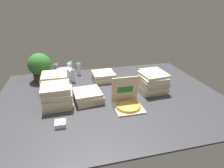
{
  "coord_description": "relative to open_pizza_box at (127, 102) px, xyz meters",
  "views": [
    {
      "loc": [
        -0.56,
        -2.35,
        1.29
      ],
      "look_at": [
        0.04,
        0.1,
        0.14
      ],
      "focal_mm": 30.09,
      "sensor_mm": 36.0,
      "label": 1
    }
  ],
  "objects": [
    {
      "name": "pizza_stack_right_far",
      "position": [
        -0.88,
        0.24,
        0.08
      ],
      "size": [
        0.39,
        0.39,
        0.29
      ],
      "color": "beige",
      "rests_on": "ground_plane"
    },
    {
      "name": "pizza_stack_left_near",
      "position": [
        -0.92,
        0.68,
        0.08
      ],
      "size": [
        0.39,
        0.4,
        0.29
      ],
      "color": "beige",
      "rests_on": "ground_plane"
    },
    {
      "name": "water_bottle_5",
      "position": [
        -0.82,
        0.95,
        0.04
      ],
      "size": [
        0.07,
        0.07,
        0.23
      ],
      "color": "silver",
      "rests_on": "ground_plane"
    },
    {
      "name": "water_bottle_3",
      "position": [
        -0.51,
        1.31,
        0.04
      ],
      "size": [
        0.07,
        0.07,
        0.23
      ],
      "color": "white",
      "rests_on": "ground_plane"
    },
    {
      "name": "water_bottle_2",
      "position": [
        -0.66,
        1.43,
        0.04
      ],
      "size": [
        0.07,
        0.07,
        0.23
      ],
      "color": "silver",
      "rests_on": "ground_plane"
    },
    {
      "name": "water_bottle_6",
      "position": [
        -0.68,
        1.34,
        0.04
      ],
      "size": [
        0.07,
        0.07,
        0.23
      ],
      "color": "white",
      "rests_on": "ground_plane"
    },
    {
      "name": "water_bottle_1",
      "position": [
        -0.64,
        0.99,
        0.04
      ],
      "size": [
        0.07,
        0.07,
        0.23
      ],
      "color": "white",
      "rests_on": "ground_plane"
    },
    {
      "name": "pizza_stack_center_far",
      "position": [
        0.67,
        0.71,
        0.02
      ],
      "size": [
        0.42,
        0.41,
        0.19
      ],
      "color": "beige",
      "rests_on": "ground_plane"
    },
    {
      "name": "ground_plane",
      "position": [
        -0.14,
        0.34,
        -0.08
      ],
      "size": [
        3.2,
        2.4,
        0.02
      ],
      "primitive_type": "cube",
      "color": "#38383D"
    },
    {
      "name": "pizza_stack_right_near",
      "position": [
        0.5,
        0.33,
        0.08
      ],
      "size": [
        0.41,
        0.41,
        0.29
      ],
      "color": "beige",
      "rests_on": "ground_plane"
    },
    {
      "name": "potted_plant",
      "position": [
        -1.16,
        1.19,
        0.19
      ],
      "size": [
        0.38,
        0.38,
        0.47
      ],
      "color": "#513323",
      "rests_on": "ground_plane"
    },
    {
      "name": "ice_bucket",
      "position": [
        -0.77,
        1.16,
        0.02
      ],
      "size": [
        0.29,
        0.29,
        0.17
      ],
      "primitive_type": "cylinder",
      "color": "#B7BABF",
      "rests_on": "ground_plane"
    },
    {
      "name": "napkin_pile",
      "position": [
        -0.85,
        -0.22,
        -0.04
      ],
      "size": [
        0.12,
        0.12,
        0.06
      ],
      "primitive_type": "cube",
      "rotation": [
        0.0,
        0.0,
        -0.03
      ],
      "color": "white",
      "rests_on": "ground_plane"
    },
    {
      "name": "pizza_stack_center_near",
      "position": [
        -0.47,
        0.28,
        0.01
      ],
      "size": [
        0.41,
        0.41,
        0.15
      ],
      "color": "beige",
      "rests_on": "ground_plane"
    },
    {
      "name": "open_pizza_box",
      "position": [
        0.0,
        0.0,
        0.0
      ],
      "size": [
        0.36,
        0.37,
        0.38
      ],
      "color": "beige",
      "rests_on": "ground_plane"
    },
    {
      "name": "water_bottle_0",
      "position": [
        -0.71,
        0.94,
        0.04
      ],
      "size": [
        0.07,
        0.07,
        0.23
      ],
      "color": "white",
      "rests_on": "ground_plane"
    },
    {
      "name": "water_bottle_4",
      "position": [
        -0.91,
        1.37,
        0.04
      ],
      "size": [
        0.07,
        0.07,
        0.23
      ],
      "color": "silver",
      "rests_on": "ground_plane"
    },
    {
      "name": "pizza_stack_left_mid",
      "position": [
        -0.13,
        0.94,
        0.01
      ],
      "size": [
        0.38,
        0.38,
        0.15
      ],
      "color": "beige",
      "rests_on": "ground_plane"
    }
  ]
}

